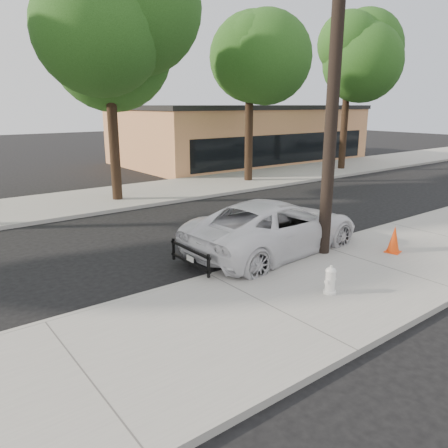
# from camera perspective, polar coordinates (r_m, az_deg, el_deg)

# --- Properties ---
(ground) EXTENTS (120.00, 120.00, 0.00)m
(ground) POSITION_cam_1_polar(r_m,az_deg,el_deg) (12.71, -7.44, -4.36)
(ground) COLOR black
(ground) RESTS_ON ground
(near_sidewalk) EXTENTS (90.00, 4.40, 0.15)m
(near_sidewalk) POSITION_cam_1_polar(r_m,az_deg,el_deg) (9.48, 6.02, -10.93)
(near_sidewalk) COLOR gray
(near_sidewalk) RESTS_ON ground
(far_sidewalk) EXTENTS (90.00, 5.00, 0.15)m
(far_sidewalk) POSITION_cam_1_polar(r_m,az_deg,el_deg) (20.26, -19.68, 2.52)
(far_sidewalk) COLOR gray
(far_sidewalk) RESTS_ON ground
(curb_near) EXTENTS (90.00, 0.12, 0.16)m
(curb_near) POSITION_cam_1_polar(r_m,az_deg,el_deg) (11.03, -1.90, -6.95)
(curb_near) COLOR #9E9B93
(curb_near) RESTS_ON ground
(building_main) EXTENTS (18.00, 10.00, 4.00)m
(building_main) POSITION_cam_1_polar(r_m,az_deg,el_deg) (34.40, 2.24, 11.58)
(building_main) COLOR tan
(building_main) RESTS_ON ground
(utility_pole) EXTENTS (1.40, 0.34, 9.00)m
(utility_pole) POSITION_cam_1_polar(r_m,az_deg,el_deg) (12.26, 14.11, 16.96)
(utility_pole) COLOR black
(utility_pole) RESTS_ON near_sidewalk
(tree_c) EXTENTS (4.96, 4.80, 9.55)m
(tree_c) POSITION_cam_1_polar(r_m,az_deg,el_deg) (19.98, -14.22, 22.54)
(tree_c) COLOR black
(tree_c) RESTS_ON far_sidewalk
(tree_d) EXTENTS (4.50, 4.35, 8.75)m
(tree_d) POSITION_cam_1_polar(r_m,az_deg,el_deg) (24.53, 4.01, 20.24)
(tree_d) COLOR black
(tree_d) RESTS_ON far_sidewalk
(tree_e) EXTENTS (4.80, 4.65, 9.25)m
(tree_e) POSITION_cam_1_polar(r_m,az_deg,el_deg) (30.30, 16.45, 19.38)
(tree_e) COLOR black
(tree_e) RESTS_ON far_sidewalk
(police_cruiser) EXTENTS (5.90, 3.07, 1.59)m
(police_cruiser) POSITION_cam_1_polar(r_m,az_deg,el_deg) (12.88, 6.64, -0.36)
(police_cruiser) COLOR white
(police_cruiser) RESTS_ON ground
(fire_hydrant) EXTENTS (0.32, 0.30, 0.61)m
(fire_hydrant) POSITION_cam_1_polar(r_m,az_deg,el_deg) (10.14, 13.70, -7.21)
(fire_hydrant) COLOR white
(fire_hydrant) RESTS_ON near_sidewalk
(traffic_cone) EXTENTS (0.48, 0.48, 0.78)m
(traffic_cone) POSITION_cam_1_polar(r_m,az_deg,el_deg) (13.40, 21.32, -1.91)
(traffic_cone) COLOR #FF460D
(traffic_cone) RESTS_ON near_sidewalk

